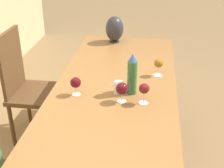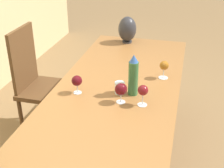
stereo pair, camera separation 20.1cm
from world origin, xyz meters
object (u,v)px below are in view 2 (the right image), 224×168
at_px(vase, 127,29).
at_px(wine_glass_1, 77,81).
at_px(water_bottle, 133,76).
at_px(wine_glass_4, 164,66).
at_px(wine_glass_3, 121,90).
at_px(chair_far, 38,81).
at_px(wine_glass_2, 143,91).
at_px(water_tumbler, 120,88).

height_order(vase, wine_glass_1, vase).
xyz_separation_m(water_bottle, wine_glass_1, (-0.08, 0.37, -0.05)).
distance_m(water_bottle, wine_glass_4, 0.35).
relative_size(water_bottle, vase, 1.14).
height_order(water_bottle, wine_glass_1, water_bottle).
bearing_deg(vase, wine_glass_4, -148.66).
height_order(water_bottle, wine_glass_3, water_bottle).
bearing_deg(vase, chair_far, 126.91).
bearing_deg(chair_far, wine_glass_4, -98.25).
bearing_deg(vase, wine_glass_1, 173.61).
xyz_separation_m(wine_glass_2, wine_glass_4, (0.42, -0.09, -0.01)).
relative_size(wine_glass_1, wine_glass_2, 0.91).
bearing_deg(wine_glass_4, water_bottle, 149.70).
relative_size(water_tumbler, wine_glass_3, 0.60).
bearing_deg(vase, wine_glass_3, -170.13).
xyz_separation_m(wine_glass_1, wine_glass_3, (-0.05, -0.31, 0.00)).
relative_size(wine_glass_2, wine_glass_3, 1.04).
distance_m(wine_glass_2, wine_glass_4, 0.43).
bearing_deg(water_tumbler, chair_far, 61.42).
distance_m(wine_glass_4, chair_far, 1.18).
relative_size(water_bottle, wine_glass_2, 2.04).
bearing_deg(chair_far, wine_glass_1, -132.54).
bearing_deg(water_bottle, wine_glass_2, -145.45).
bearing_deg(chair_far, vase, -53.09).
xyz_separation_m(water_tumbler, vase, (1.00, 0.16, 0.09)).
bearing_deg(wine_glass_1, wine_glass_4, -55.37).
xyz_separation_m(water_bottle, chair_far, (0.46, 0.95, -0.38)).
height_order(water_bottle, vase, water_bottle).
relative_size(vase, wine_glass_2, 1.79).
xyz_separation_m(wine_glass_3, wine_glass_4, (0.42, -0.23, 0.00)).
relative_size(vase, wine_glass_1, 1.96).
xyz_separation_m(wine_glass_2, chair_far, (0.58, 1.03, -0.35)).
height_order(wine_glass_1, wine_glass_3, wine_glass_3).
xyz_separation_m(vase, wine_glass_4, (-0.69, -0.42, -0.03)).
bearing_deg(wine_glass_3, wine_glass_2, -90.26).
relative_size(water_tumbler, wine_glass_2, 0.58).
bearing_deg(wine_glass_1, wine_glass_2, -96.21).
height_order(vase, chair_far, vase).
distance_m(wine_glass_2, wine_glass_3, 0.14).
relative_size(water_bottle, chair_far, 0.28).
xyz_separation_m(water_tumbler, chair_far, (0.47, 0.86, -0.29)).
relative_size(water_bottle, wine_glass_1, 2.23).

